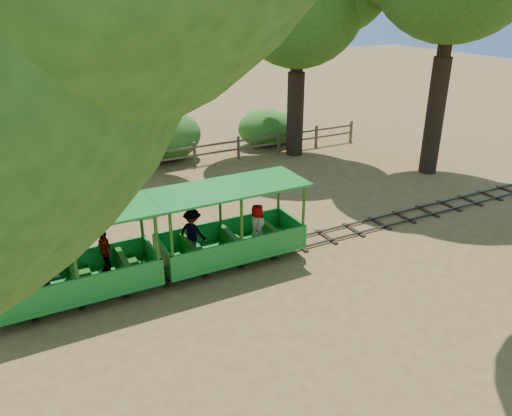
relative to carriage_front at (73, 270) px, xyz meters
name	(u,v)px	position (x,y,z in m)	size (l,w,h in m)	color
ground	(267,253)	(5.02, 0.01, -0.82)	(90.00, 90.00, 0.00)	olive
track	(267,251)	(5.02, 0.01, -0.75)	(22.00, 1.00, 0.10)	#3F3D3A
carriage_front	(73,270)	(0.00, 0.00, 0.00)	(3.94, 1.61, 2.05)	#1B7E29
carriage_rear	(227,234)	(3.85, 0.03, 0.02)	(3.94, 1.61, 2.05)	#1B7E29
fence	(171,156)	(5.02, 8.01, -0.24)	(18.10, 0.10, 1.00)	brown
shrub_mid_w	(165,136)	(5.22, 9.31, 0.26)	(3.11, 2.39, 2.15)	#2D6B1E
shrub_mid_e	(280,128)	(10.80, 9.31, -0.07)	(2.15, 1.66, 1.49)	#2D6B1E
shrub_east	(264,128)	(9.96, 9.31, 0.05)	(2.50, 1.92, 1.73)	#2D6B1E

